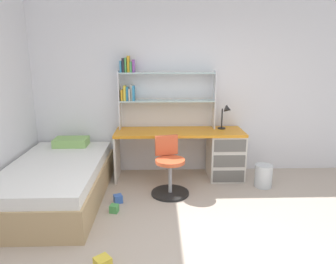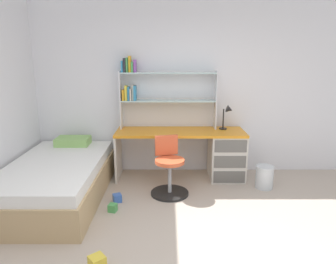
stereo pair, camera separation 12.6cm
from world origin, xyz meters
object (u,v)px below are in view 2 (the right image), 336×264
bookshelf_hutch (155,87)px  waste_bin (265,177)px  desk (214,152)px  desk_lamp (229,113)px  bed_platform (58,180)px  swivel_chair (170,172)px  toy_block_green_0 (113,208)px  toy_block_blue_2 (118,198)px  toy_block_yellow_1 (98,263)px

bookshelf_hutch → waste_bin: bookshelf_hutch is taller
desk → desk_lamp: desk_lamp is taller
bed_platform → swivel_chair: bearing=5.4°
desk_lamp → toy_block_green_0: 2.20m
desk_lamp → desk: bearing=-158.7°
desk → bed_platform: 2.30m
desk → toy_block_blue_2: desk is taller
toy_block_yellow_1 → toy_block_green_0: bearing=92.6°
bookshelf_hutch → desk_lamp: 1.19m
desk → bed_platform: size_ratio=0.93×
waste_bin → swivel_chair: bearing=-172.4°
bookshelf_hutch → bed_platform: bearing=-144.2°
swivel_chair → bed_platform: 1.50m
bookshelf_hutch → toy_block_blue_2: bookshelf_hutch is taller
swivel_chair → waste_bin: size_ratio=2.42×
waste_bin → toy_block_blue_2: size_ratio=3.17×
swivel_chair → toy_block_yellow_1: swivel_chair is taller
desk → bed_platform: bearing=-161.6°
swivel_chair → toy_block_yellow_1: bearing=-112.3°
swivel_chair → waste_bin: (1.37, 0.18, -0.15)m
swivel_chair → bed_platform: swivel_chair is taller
bed_platform → waste_bin: bed_platform is taller
bookshelf_hutch → toy_block_yellow_1: bookshelf_hutch is taller
swivel_chair → toy_block_blue_2: swivel_chair is taller
swivel_chair → toy_block_blue_2: bearing=-158.9°
toy_block_blue_2 → bed_platform: bearing=171.5°
toy_block_blue_2 → waste_bin: bearing=12.2°
swivel_chair → toy_block_green_0: size_ratio=8.36×
waste_bin → desk: bearing=149.4°
bed_platform → toy_block_green_0: bed_platform is taller
desk_lamp → bed_platform: desk_lamp is taller
desk_lamp → waste_bin: 1.08m
toy_block_green_0 → toy_block_yellow_1: bearing=-87.4°
desk_lamp → swivel_chair: (-0.90, -0.66, -0.69)m
swivel_chair → waste_bin: swivel_chair is taller
desk → desk_lamp: (0.21, 0.08, 0.58)m
desk_lamp → swivel_chair: desk_lamp is taller
desk → swivel_chair: 0.91m
bookshelf_hutch → desk_lamp: bookshelf_hutch is taller
toy_block_blue_2 → toy_block_yellow_1: bearing=-88.6°
toy_block_green_0 → toy_block_yellow_1: 1.06m
desk → toy_block_yellow_1: desk is taller
waste_bin → toy_block_blue_2: 2.10m
desk_lamp → toy_block_yellow_1: desk_lamp is taller
toy_block_yellow_1 → desk: bearing=58.2°
toy_block_yellow_1 → toy_block_blue_2: bearing=91.4°
bookshelf_hutch → toy_block_yellow_1: size_ratio=11.57×
desk_lamp → bed_platform: bearing=-161.4°
bed_platform → waste_bin: size_ratio=6.37×
bed_platform → toy_block_yellow_1: 1.67m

